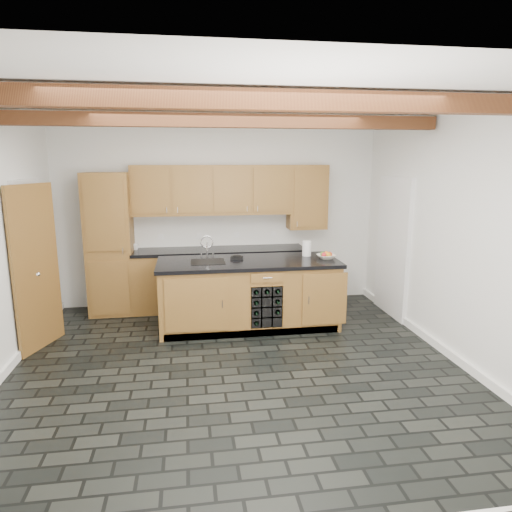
# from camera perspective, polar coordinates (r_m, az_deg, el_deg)

# --- Properties ---
(ground) EXTENTS (5.00, 5.00, 0.00)m
(ground) POSITION_cam_1_polar(r_m,az_deg,el_deg) (5.25, -2.33, -13.70)
(ground) COLOR black
(ground) RESTS_ON ground
(room_shell) EXTENTS (5.01, 5.00, 5.00)m
(room_shell) POSITION_cam_1_polar(r_m,az_deg,el_deg) (5.31, -4.01, 3.84)
(room_shell) COLOR white
(room_shell) RESTS_ON ground
(back_cabinetry) EXTENTS (3.65, 0.62, 2.20)m
(back_cabinetry) POSITION_cam_1_polar(r_m,az_deg,el_deg) (7.06, -7.42, 1.26)
(back_cabinetry) COLOR olive
(back_cabinetry) RESTS_ON ground
(island) EXTENTS (2.48, 0.96, 0.93)m
(island) POSITION_cam_1_polar(r_m,az_deg,el_deg) (6.31, -0.87, -4.73)
(island) COLOR olive
(island) RESTS_ON ground
(faucet) EXTENTS (0.45, 0.40, 0.34)m
(faucet) POSITION_cam_1_polar(r_m,az_deg,el_deg) (6.18, -6.06, -0.35)
(faucet) COLOR black
(faucet) RESTS_ON island
(kitchen_scale) EXTENTS (0.19, 0.13, 0.05)m
(kitchen_scale) POSITION_cam_1_polar(r_m,az_deg,el_deg) (6.29, -2.42, -0.17)
(kitchen_scale) COLOR black
(kitchen_scale) RESTS_ON island
(fruit_bowl) EXTENTS (0.29, 0.29, 0.06)m
(fruit_bowl) POSITION_cam_1_polar(r_m,az_deg,el_deg) (6.38, 8.76, -0.08)
(fruit_bowl) COLOR white
(fruit_bowl) RESTS_ON island
(fruit_cluster) EXTENTS (0.16, 0.17, 0.07)m
(fruit_cluster) POSITION_cam_1_polar(r_m,az_deg,el_deg) (6.37, 8.76, 0.20)
(fruit_cluster) COLOR red
(fruit_cluster) RESTS_ON fruit_bowl
(paper_towel) EXTENTS (0.13, 0.13, 0.21)m
(paper_towel) POSITION_cam_1_polar(r_m,az_deg,el_deg) (6.53, 6.36, 0.94)
(paper_towel) COLOR white
(paper_towel) RESTS_ON island
(mug) EXTENTS (0.13, 0.13, 0.09)m
(mug) POSITION_cam_1_polar(r_m,az_deg,el_deg) (7.18, -14.83, 1.11)
(mug) COLOR white
(mug) RESTS_ON back_cabinetry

